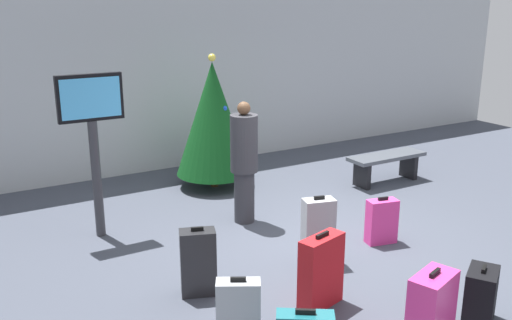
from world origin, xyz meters
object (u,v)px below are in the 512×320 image
(flight_info_kiosk, at_px, (92,127))
(suitcase_0, at_px, (198,262))
(holiday_tree, at_px, (213,119))
(suitcase_1, at_px, (382,221))
(suitcase_4, at_px, (318,231))
(suitcase_7, at_px, (431,313))
(suitcase_2, at_px, (321,272))
(suitcase_5, at_px, (480,296))
(waiting_bench, at_px, (386,162))
(traveller_0, at_px, (244,160))
(suitcase_3, at_px, (238,309))

(flight_info_kiosk, xyz_separation_m, suitcase_0, (0.47, -2.01, -1.09))
(holiday_tree, xyz_separation_m, suitcase_0, (-1.68, -3.06, -0.77))
(suitcase_0, relative_size, suitcase_1, 1.23)
(suitcase_1, height_order, suitcase_4, suitcase_4)
(holiday_tree, bearing_deg, suitcase_1, -74.74)
(suitcase_1, height_order, suitcase_7, suitcase_7)
(flight_info_kiosk, xyz_separation_m, suitcase_7, (1.81, -3.91, -1.08))
(holiday_tree, bearing_deg, flight_info_kiosk, -154.13)
(holiday_tree, bearing_deg, suitcase_2, -100.71)
(flight_info_kiosk, bearing_deg, suitcase_1, -33.84)
(suitcase_0, distance_m, suitcase_4, 1.49)
(suitcase_4, relative_size, suitcase_5, 1.43)
(waiting_bench, bearing_deg, suitcase_1, -134.09)
(traveller_0, distance_m, suitcase_1, 1.96)
(suitcase_4, bearing_deg, waiting_bench, 33.81)
(suitcase_7, bearing_deg, holiday_tree, 85.96)
(suitcase_1, bearing_deg, suitcase_4, -176.53)
(traveller_0, bearing_deg, suitcase_5, -78.14)
(flight_info_kiosk, xyz_separation_m, waiting_bench, (4.72, -0.22, -1.09))
(suitcase_1, bearing_deg, suitcase_5, -103.58)
(waiting_bench, height_order, suitcase_3, suitcase_3)
(holiday_tree, relative_size, suitcase_0, 2.89)
(suitcase_2, bearing_deg, waiting_bench, 38.57)
(waiting_bench, relative_size, suitcase_0, 1.85)
(suitcase_0, bearing_deg, traveller_0, 47.38)
(suitcase_2, bearing_deg, holiday_tree, 79.29)
(waiting_bench, relative_size, suitcase_3, 2.33)
(suitcase_2, bearing_deg, traveller_0, 79.62)
(suitcase_2, relative_size, suitcase_5, 1.36)
(flight_info_kiosk, distance_m, suitcase_3, 3.16)
(flight_info_kiosk, bearing_deg, suitcase_5, -56.50)
(holiday_tree, bearing_deg, suitcase_3, -113.24)
(suitcase_4, distance_m, suitcase_5, 1.88)
(traveller_0, bearing_deg, flight_info_kiosk, 164.22)
(holiday_tree, xyz_separation_m, suitcase_1, (0.83, -3.05, -0.84))
(suitcase_1, bearing_deg, traveller_0, 127.63)
(suitcase_2, relative_size, suitcase_7, 1.04)
(flight_info_kiosk, xyz_separation_m, suitcase_4, (1.96, -2.07, -1.05))
(holiday_tree, xyz_separation_m, suitcase_4, (-0.20, -3.11, -0.73))
(holiday_tree, relative_size, waiting_bench, 1.56)
(traveller_0, relative_size, suitcase_2, 2.13)
(flight_info_kiosk, height_order, suitcase_4, flight_info_kiosk)
(suitcase_2, relative_size, suitcase_3, 1.33)
(suitcase_2, xyz_separation_m, suitcase_4, (0.54, 0.78, 0.02))
(suitcase_5, bearing_deg, suitcase_3, 155.68)
(traveller_0, bearing_deg, suitcase_7, -90.67)
(holiday_tree, relative_size, suitcase_1, 3.55)
(suitcase_3, relative_size, suitcase_4, 0.72)
(suitcase_2, distance_m, suitcase_3, 0.97)
(flight_info_kiosk, xyz_separation_m, suitcase_2, (1.42, -2.85, -1.07))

